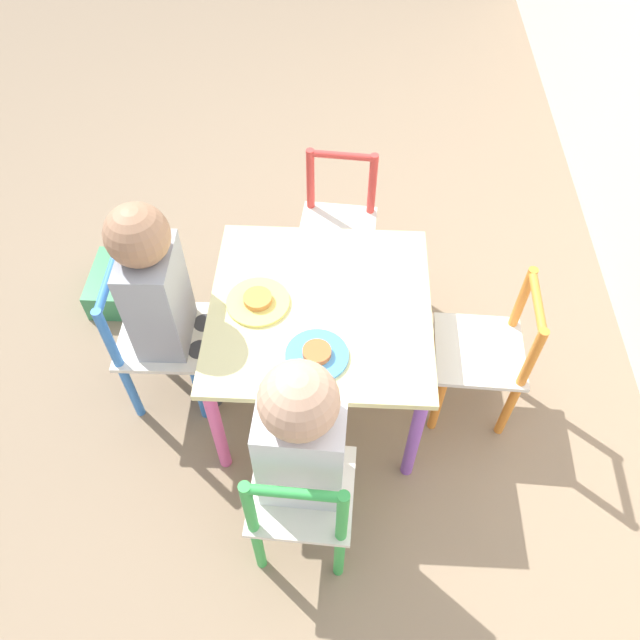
{
  "coord_description": "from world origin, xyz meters",
  "views": [
    {
      "loc": [
        1.1,
        0.05,
        1.78
      ],
      "look_at": [
        0.0,
        0.0,
        0.37
      ],
      "focal_mm": 35.0,
      "sensor_mm": 36.0,
      "label": 1
    }
  ],
  "objects_px": {
    "chair_red": "(338,230)",
    "plate_front": "(258,301)",
    "plate_right": "(317,355)",
    "storage_bin": "(118,284)",
    "kids_table": "(320,318)",
    "child_right": "(302,442)",
    "chair_orange": "(486,355)",
    "chair_green": "(301,502)",
    "chair_blue": "(156,340)",
    "child_front": "(162,295)"
  },
  "relations": [
    {
      "from": "child_right",
      "to": "child_front",
      "type": "bearing_deg",
      "value": -43.08
    },
    {
      "from": "kids_table",
      "to": "chair_blue",
      "type": "relative_size",
      "value": 1.18
    },
    {
      "from": "kids_table",
      "to": "chair_blue",
      "type": "xyz_separation_m",
      "value": [
        0.01,
        -0.5,
        -0.12
      ]
    },
    {
      "from": "plate_front",
      "to": "kids_table",
      "type": "bearing_deg",
      "value": 90.0
    },
    {
      "from": "chair_blue",
      "to": "chair_orange",
      "type": "xyz_separation_m",
      "value": [
        0.01,
        0.99,
        0.0
      ]
    },
    {
      "from": "kids_table",
      "to": "plate_front",
      "type": "height_order",
      "value": "plate_front"
    },
    {
      "from": "child_front",
      "to": "plate_right",
      "type": "relative_size",
      "value": 4.68
    },
    {
      "from": "chair_orange",
      "to": "plate_right",
      "type": "height_order",
      "value": "chair_orange"
    },
    {
      "from": "plate_front",
      "to": "child_right",
      "type": "bearing_deg",
      "value": 19.18
    },
    {
      "from": "chair_blue",
      "to": "chair_orange",
      "type": "relative_size",
      "value": 1.0
    },
    {
      "from": "child_right",
      "to": "child_front",
      "type": "xyz_separation_m",
      "value": [
        -0.43,
        -0.42,
        0.0
      ]
    },
    {
      "from": "storage_bin",
      "to": "chair_red",
      "type": "bearing_deg",
      "value": 97.87
    },
    {
      "from": "chair_red",
      "to": "plate_front",
      "type": "distance_m",
      "value": 0.57
    },
    {
      "from": "chair_green",
      "to": "child_front",
      "type": "relative_size",
      "value": 0.67
    },
    {
      "from": "chair_red",
      "to": "child_front",
      "type": "bearing_deg",
      "value": -128.91
    },
    {
      "from": "plate_front",
      "to": "chair_green",
      "type": "bearing_deg",
      "value": 16.71
    },
    {
      "from": "chair_red",
      "to": "plate_front",
      "type": "relative_size",
      "value": 2.96
    },
    {
      "from": "chair_blue",
      "to": "chair_red",
      "type": "bearing_deg",
      "value": -47.77
    },
    {
      "from": "storage_bin",
      "to": "child_front",
      "type": "bearing_deg",
      "value": 40.0
    },
    {
      "from": "plate_front",
      "to": "storage_bin",
      "type": "height_order",
      "value": "plate_front"
    },
    {
      "from": "child_right",
      "to": "plate_front",
      "type": "distance_m",
      "value": 0.46
    },
    {
      "from": "chair_green",
      "to": "chair_red",
      "type": "height_order",
      "value": "same"
    },
    {
      "from": "chair_blue",
      "to": "plate_front",
      "type": "bearing_deg",
      "value": -89.45
    },
    {
      "from": "kids_table",
      "to": "child_front",
      "type": "distance_m",
      "value": 0.45
    },
    {
      "from": "chair_orange",
      "to": "plate_right",
      "type": "relative_size",
      "value": 3.14
    },
    {
      "from": "chair_blue",
      "to": "child_front",
      "type": "height_order",
      "value": "child_front"
    },
    {
      "from": "plate_right",
      "to": "storage_bin",
      "type": "distance_m",
      "value": 1.02
    },
    {
      "from": "chair_orange",
      "to": "plate_front",
      "type": "bearing_deg",
      "value": -89.47
    },
    {
      "from": "chair_red",
      "to": "plate_right",
      "type": "height_order",
      "value": "chair_red"
    },
    {
      "from": "chair_green",
      "to": "plate_right",
      "type": "xyz_separation_m",
      "value": [
        -0.32,
        0.02,
        0.19
      ]
    },
    {
      "from": "plate_front",
      "to": "storage_bin",
      "type": "xyz_separation_m",
      "value": [
        -0.38,
        -0.59,
        -0.39
      ]
    },
    {
      "from": "chair_red",
      "to": "storage_bin",
      "type": "relative_size",
      "value": 1.99
    },
    {
      "from": "chair_green",
      "to": "plate_right",
      "type": "bearing_deg",
      "value": -91.5
    },
    {
      "from": "child_front",
      "to": "chair_orange",
      "type": "bearing_deg",
      "value": -91.64
    },
    {
      "from": "kids_table",
      "to": "plate_right",
      "type": "distance_m",
      "value": 0.19
    },
    {
      "from": "kids_table",
      "to": "chair_orange",
      "type": "height_order",
      "value": "chair_orange"
    },
    {
      "from": "child_right",
      "to": "plate_front",
      "type": "xyz_separation_m",
      "value": [
        -0.44,
        -0.15,
        -0.02
      ]
    },
    {
      "from": "kids_table",
      "to": "chair_green",
      "type": "distance_m",
      "value": 0.51
    },
    {
      "from": "chair_blue",
      "to": "chair_red",
      "type": "height_order",
      "value": "same"
    },
    {
      "from": "child_front",
      "to": "chair_green",
      "type": "bearing_deg",
      "value": -140.83
    },
    {
      "from": "chair_blue",
      "to": "storage_bin",
      "type": "relative_size",
      "value": 1.99
    },
    {
      "from": "chair_red",
      "to": "plate_right",
      "type": "xyz_separation_m",
      "value": [
        0.67,
        -0.04,
        0.19
      ]
    },
    {
      "from": "chair_orange",
      "to": "chair_red",
      "type": "distance_m",
      "value": 0.69
    },
    {
      "from": "kids_table",
      "to": "chair_orange",
      "type": "distance_m",
      "value": 0.51
    },
    {
      "from": "chair_green",
      "to": "chair_blue",
      "type": "bearing_deg",
      "value": -43.08
    },
    {
      "from": "chair_orange",
      "to": "plate_front",
      "type": "relative_size",
      "value": 2.96
    },
    {
      "from": "chair_blue",
      "to": "chair_red",
      "type": "distance_m",
      "value": 0.73
    },
    {
      "from": "chair_orange",
      "to": "chair_red",
      "type": "relative_size",
      "value": 1.0
    },
    {
      "from": "kids_table",
      "to": "chair_red",
      "type": "distance_m",
      "value": 0.51
    },
    {
      "from": "kids_table",
      "to": "chair_green",
      "type": "height_order",
      "value": "chair_green"
    }
  ]
}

